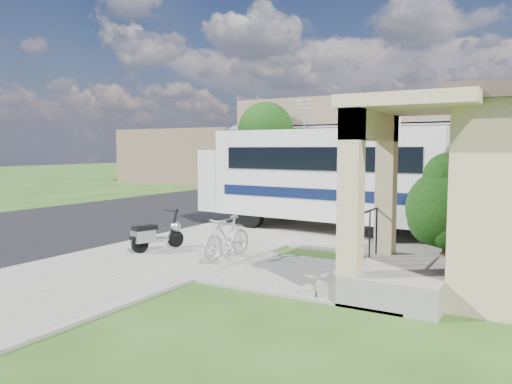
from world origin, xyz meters
The scene contains 18 objects.
ground centered at (0.00, 0.00, 0.00)m, with size 120.00×120.00×0.00m, color #1F3C10.
street_slab centered at (-7.50, 10.00, 0.01)m, with size 9.00×80.00×0.02m, color black.
sidewalk_slab centered at (-1.00, 10.00, 0.03)m, with size 4.00×80.00×0.06m, color #5D5A53.
driveway_slab centered at (1.50, 4.50, 0.03)m, with size 7.00×6.00×0.05m, color #5D5A53.
walk_slab centered at (3.00, -1.00, 0.03)m, with size 4.00×3.00×0.05m, color #5D5A53.
warehouse centered at (0.00, 13.97, 1.99)m, with size 12.50×8.40×5.04m.
distant_bldg_far centered at (-17.00, 22.00, 2.00)m, with size 10.00×8.00×4.00m, color brown.
distant_bldg_near centered at (-15.00, 34.00, 1.60)m, with size 8.00×7.00×3.20m, color brown.
street_tree_a centered at (-3.70, 9.05, 3.25)m, with size 2.44×2.40×4.58m.
street_tree_b centered at (-3.70, 19.05, 3.39)m, with size 2.44×2.40×4.73m.
street_tree_c centered at (-3.70, 28.05, 3.10)m, with size 2.44×2.40×4.42m.
motorhome centered at (0.81, 4.48, 1.76)m, with size 8.13×2.98×4.10m.
shrub centered at (4.92, 2.03, 1.27)m, with size 2.02×1.93×2.48m.
scooter centered at (-1.47, -0.79, 0.44)m, with size 0.70×1.47×0.98m.
bicycle centered at (0.60, -0.70, 0.49)m, with size 0.46×1.64×0.98m, color #B3B4BC.
pickup_truck centered at (-5.96, 13.10, 0.73)m, with size 2.42×5.25×1.46m, color white.
van centered at (-6.29, 20.41, 0.96)m, with size 2.68×6.59×1.91m, color white.
garden_hose centered at (3.37, -0.42, 0.09)m, with size 0.42×0.42×0.19m, color #146418.
Camera 1 is at (6.77, -10.01, 2.57)m, focal length 35.00 mm.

